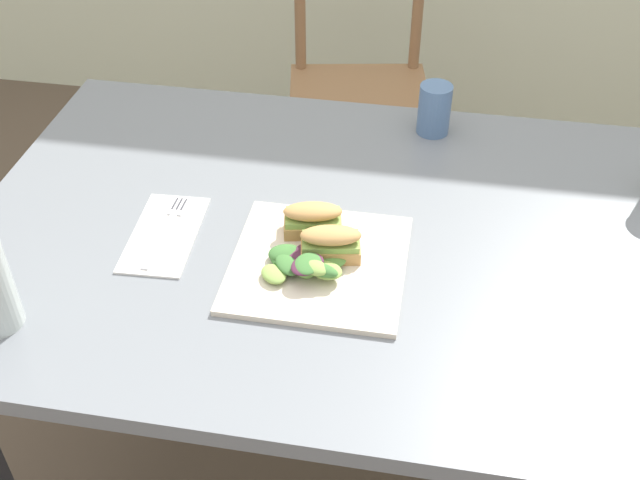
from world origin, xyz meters
name	(u,v)px	position (x,y,z in m)	size (l,w,h in m)	color
dining_table	(360,288)	(0.06, 0.15, 0.62)	(1.32, 0.85, 0.74)	slate
chair_wooden_far	(359,90)	(-0.08, 1.16, 0.45)	(0.47, 0.47, 0.87)	#8E6642
plate_lunch	(316,263)	(0.00, 0.06, 0.74)	(0.27, 0.27, 0.01)	beige
sandwich_half_front	(331,243)	(0.02, 0.07, 0.78)	(0.10, 0.07, 0.06)	tan
sandwich_half_back	(313,219)	(-0.02, 0.13, 0.78)	(0.10, 0.07, 0.06)	tan
salad_mixed_greens	(304,262)	(-0.02, 0.03, 0.77)	(0.14, 0.11, 0.04)	#6B9E47
napkin_folded	(165,234)	(-0.26, 0.09, 0.74)	(0.11, 0.21, 0.00)	silver
fork_on_napkin	(168,226)	(-0.26, 0.11, 0.75)	(0.03, 0.19, 0.00)	silver
cup_extra_side	(434,109)	(0.15, 0.49, 0.79)	(0.06, 0.06, 0.10)	#4C6B93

